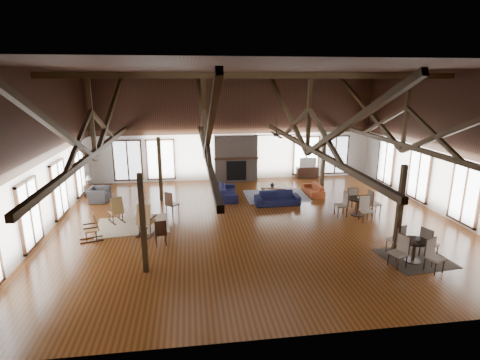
{
  "coord_description": "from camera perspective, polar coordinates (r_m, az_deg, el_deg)",
  "views": [
    {
      "loc": [
        -2.58,
        -13.99,
        5.58
      ],
      "look_at": [
        -0.53,
        1.0,
        1.54
      ],
      "focal_mm": 28.0,
      "sensor_mm": 36.0,
      "label": 1
    }
  ],
  "objects": [
    {
      "name": "floor",
      "position": [
        15.28,
        2.5,
        -6.5
      ],
      "size": [
        16.0,
        16.0,
        0.0
      ],
      "primitive_type": "plane",
      "color": "brown",
      "rests_on": "ground"
    },
    {
      "name": "ceiling",
      "position": [
        14.23,
        2.79,
        16.62
      ],
      "size": [
        16.0,
        14.0,
        0.02
      ],
      "primitive_type": "cube",
      "color": "black",
      "rests_on": "wall_back"
    },
    {
      "name": "wall_back",
      "position": [
        21.3,
        -0.77,
        7.98
      ],
      "size": [
        16.0,
        0.02,
        6.0
      ],
      "primitive_type": "cube",
      "color": "silver",
      "rests_on": "floor"
    },
    {
      "name": "wall_front",
      "position": [
        7.88,
        11.82,
        -4.49
      ],
      "size": [
        16.0,
        0.02,
        6.0
      ],
      "primitive_type": "cube",
      "color": "silver",
      "rests_on": "floor"
    },
    {
      "name": "wall_left",
      "position": [
        15.22,
        -28.55,
        3.36
      ],
      "size": [
        0.02,
        14.0,
        6.0
      ],
      "primitive_type": "cube",
      "color": "silver",
      "rests_on": "floor"
    },
    {
      "name": "wall_right",
      "position": [
        17.73,
        29.09,
        4.69
      ],
      "size": [
        0.02,
        14.0,
        6.0
      ],
      "primitive_type": "cube",
      "color": "silver",
      "rests_on": "floor"
    },
    {
      "name": "roof_truss",
      "position": [
        14.31,
        2.69,
        8.7
      ],
      "size": [
        15.6,
        14.07,
        3.14
      ],
      "color": "black",
      "rests_on": "wall_back"
    },
    {
      "name": "post_grid",
      "position": [
        14.79,
        2.57,
        -0.99
      ],
      "size": [
        8.16,
        7.16,
        3.05
      ],
      "color": "black",
      "rests_on": "floor"
    },
    {
      "name": "fireplace",
      "position": [
        21.26,
        -0.65,
        3.29
      ],
      "size": [
        2.5,
        0.69,
        2.6
      ],
      "color": "#736357",
      "rests_on": "floor"
    },
    {
      "name": "ceiling_fan",
      "position": [
        13.47,
        5.55,
        6.99
      ],
      "size": [
        1.6,
        1.6,
        0.75
      ],
      "color": "black",
      "rests_on": "roof_truss"
    },
    {
      "name": "sofa_navy_front",
      "position": [
        17.4,
        5.7,
        -2.8
      ],
      "size": [
        2.06,
        0.82,
        0.6
      ],
      "primitive_type": "imported",
      "rotation": [
        0.0,
        0.0,
        0.01
      ],
      "color": "#141637",
      "rests_on": "floor"
    },
    {
      "name": "sofa_navy_left",
      "position": [
        18.34,
        -1.83,
        -1.79
      ],
      "size": [
        2.12,
        0.9,
        0.61
      ],
      "primitive_type": "imported",
      "rotation": [
        0.0,
        0.0,
        1.53
      ],
      "color": "#15163B",
      "rests_on": "floor"
    },
    {
      "name": "sofa_orange",
      "position": [
        19.27,
        11.17,
        -1.41
      ],
      "size": [
        1.72,
        0.71,
        0.5
      ],
      "primitive_type": "imported",
      "rotation": [
        0.0,
        0.0,
        -1.59
      ],
      "color": "#973E1D",
      "rests_on": "floor"
    },
    {
      "name": "coffee_table",
      "position": [
        18.6,
        5.21,
        -1.19
      ],
      "size": [
        1.42,
        1.02,
        0.49
      ],
      "rotation": [
        0.0,
        0.0,
        -0.33
      ],
      "color": "brown",
      "rests_on": "floor"
    },
    {
      "name": "vase",
      "position": [
        18.61,
        4.96,
        -0.65
      ],
      "size": [
        0.26,
        0.26,
        0.21
      ],
      "primitive_type": "imported",
      "rotation": [
        0.0,
        0.0,
        -0.38
      ],
      "color": "#B2B2B2",
      "rests_on": "coffee_table"
    },
    {
      "name": "armchair",
      "position": [
        19.0,
        -20.73,
        -2.09
      ],
      "size": [
        1.13,
        1.01,
        0.67
      ],
      "primitive_type": "imported",
      "rotation": [
        0.0,
        0.0,
        1.45
      ],
      "color": "#2F2F31",
      "rests_on": "floor"
    },
    {
      "name": "side_table_lamp",
      "position": [
        20.06,
        -21.98,
        -1.13
      ],
      "size": [
        0.42,
        0.42,
        1.07
      ],
      "color": "black",
      "rests_on": "floor"
    },
    {
      "name": "rocking_chair_a",
      "position": [
        15.92,
        -18.31,
        -4.43
      ],
      "size": [
        0.81,
        0.94,
        1.08
      ],
      "rotation": [
        0.0,
        0.0,
        0.54
      ],
      "color": "olive",
      "rests_on": "floor"
    },
    {
      "name": "rocking_chair_b",
      "position": [
        14.34,
        -14.25,
        -5.97
      ],
      "size": [
        0.78,
        1.06,
        1.22
      ],
      "rotation": [
        0.0,
        0.0,
        -0.34
      ],
      "color": "olive",
      "rests_on": "floor"
    },
    {
      "name": "rocking_chair_c",
      "position": [
        14.51,
        -21.47,
        -6.74
      ],
      "size": [
        0.87,
        0.63,
        1.02
      ],
      "rotation": [
        0.0,
        0.0,
        1.87
      ],
      "color": "olive",
      "rests_on": "floor"
    },
    {
      "name": "side_chair_a",
      "position": [
        16.09,
        -10.54,
        -3.29
      ],
      "size": [
        0.63,
        0.63,
        1.06
      ],
      "rotation": [
        0.0,
        0.0,
        -0.78
      ],
      "color": "black",
      "rests_on": "floor"
    },
    {
      "name": "side_chair_b",
      "position": [
        13.31,
        -12.01,
        -7.6
      ],
      "size": [
        0.46,
        0.46,
        0.95
      ],
      "rotation": [
        0.0,
        0.0,
        0.18
      ],
      "color": "black",
      "rests_on": "floor"
    },
    {
      "name": "cafe_table_near",
      "position": [
        13.17,
        25.02,
        -9.24
      ],
      "size": [
        1.95,
        1.95,
        1.0
      ],
      "rotation": [
        0.0,
        0.0,
        0.34
      ],
      "color": "black",
      "rests_on": "floor"
    },
    {
      "name": "cafe_table_far",
      "position": [
        16.68,
        17.52,
        -3.43
      ],
      "size": [
        1.99,
        1.99,
        1.04
      ],
      "rotation": [
        0.0,
        0.0,
        0.01
      ],
      "color": "black",
      "rests_on": "floor"
    },
    {
      "name": "cup_near",
      "position": [
        13.08,
        25.5,
        -8.14
      ],
      "size": [
        0.18,
        0.18,
        0.11
      ],
      "primitive_type": "imported",
      "rotation": [
        0.0,
        0.0,
        0.35
      ],
      "color": "#B2B2B2",
      "rests_on": "cafe_table_near"
    },
    {
      "name": "cup_far",
      "position": [
        16.59,
        17.63,
        -2.54
      ],
      "size": [
        0.15,
        0.15,
        0.09
      ],
      "primitive_type": "imported",
      "rotation": [
        0.0,
        0.0,
        0.37
      ],
      "color": "#B2B2B2",
      "rests_on": "cafe_table_far"
    },
    {
      "name": "tv_console",
      "position": [
        22.46,
        10.15,
        1.16
      ],
      "size": [
        1.29,
        0.48,
        0.64
      ],
      "primitive_type": "cube",
      "color": "black",
      "rests_on": "floor"
    },
    {
      "name": "television",
      "position": [
        22.32,
        10.23,
        2.68
      ],
      "size": [
        1.0,
        0.14,
        0.57
      ],
      "primitive_type": "imported",
      "rotation": [
        0.0,
        0.0,
        0.01
      ],
      "color": "#B2B2B2",
      "rests_on": "tv_console"
    },
    {
      "name": "rug_tan",
      "position": [
        15.58,
        -15.95,
        -6.63
      ],
      "size": [
        2.97,
        2.46,
        0.01
      ],
      "primitive_type": "cube",
      "rotation": [
        0.0,
        0.0,
        0.12
      ],
      "color": "#CBB68D",
      "rests_on": "floor"
    },
    {
      "name": "rug_navy",
      "position": [
        18.77,
        5.52,
        -2.41
      ],
      "size": [
        3.06,
        2.3,
        0.01
      ],
      "primitive_type": "cube",
      "rotation": [
        0.0,
        0.0,
        -0.0
      ],
      "color": "#1B244B",
      "rests_on": "floor"
    },
    {
      "name": "rug_dark",
      "position": [
        13.6,
        25.1,
        -10.76
      ],
      "size": [
        2.18,
        2.02,
        0.01
      ],
      "primitive_type": "cube",
      "rotation": [
        0.0,
        0.0,
        0.1
      ],
      "color": "black",
      "rests_on": "floor"
    }
  ]
}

